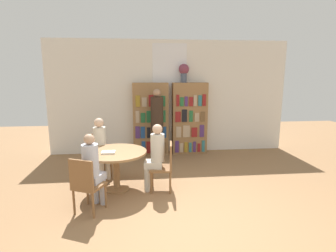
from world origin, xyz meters
TOP-DOWN VIEW (x-y plane):
  - ground_plane at (0.00, 0.00)m, footprint 16.00×16.00m
  - wall_back at (0.00, 3.80)m, footprint 6.40×0.07m
  - bookshelf_left at (-0.52, 3.61)m, footprint 0.92×0.34m
  - bookshelf_right at (0.52, 3.61)m, footprint 0.92×0.34m
  - flower_vase at (0.35, 3.61)m, footprint 0.27×0.27m
  - reading_table at (-1.24, 1.39)m, footprint 1.12×1.12m
  - chair_near_camera at (-1.61, 0.57)m, footprint 0.53×0.53m
  - chair_left_side at (-1.68, 2.17)m, footprint 0.55×0.55m
  - chair_far_side at (-0.35, 1.29)m, footprint 0.44×0.44m
  - seated_reader_left at (-1.59, 2.01)m, footprint 0.37×0.40m
  - seated_reader_right at (-0.53, 1.31)m, footprint 0.38×0.28m
  - seated_reader_back at (-1.53, 0.74)m, footprint 0.36×0.40m
  - librarian_standing at (-0.38, 3.11)m, footprint 0.31×0.58m
  - open_book_on_table at (-1.35, 1.29)m, footprint 0.24×0.18m

SIDE VIEW (x-z plane):
  - ground_plane at x=0.00m, z-range 0.00..0.00m
  - chair_near_camera at x=-1.61m, z-range 0.05..0.94m
  - chair_left_side at x=-1.68m, z-range 0.05..0.94m
  - chair_far_side at x=-0.35m, z-range 0.05..0.94m
  - reading_table at x=-1.24m, z-range 0.23..0.97m
  - seated_reader_back at x=-1.53m, z-range 0.07..1.29m
  - seated_reader_right at x=-0.53m, z-range 0.08..1.31m
  - seated_reader_left at x=-1.59m, z-range 0.08..1.32m
  - open_book_on_table at x=-1.35m, z-range 0.74..0.77m
  - bookshelf_left at x=-0.52m, z-range 0.00..1.89m
  - bookshelf_right at x=0.52m, z-range 0.00..1.90m
  - librarian_standing at x=-0.38m, z-range 0.20..1.97m
  - wall_back at x=0.00m, z-range 0.01..3.01m
  - flower_vase at x=0.35m, z-range 1.95..2.43m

